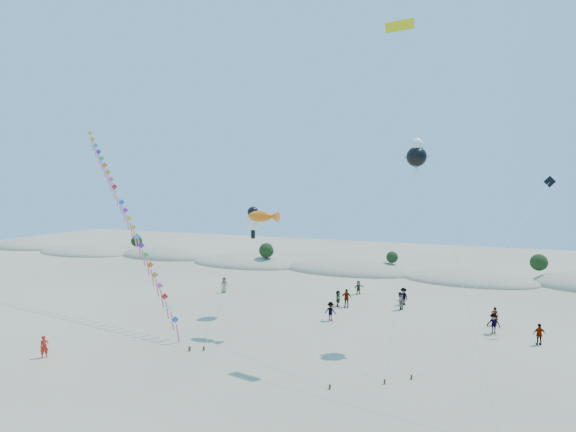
{
  "coord_description": "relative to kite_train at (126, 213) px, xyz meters",
  "views": [
    {
      "loc": [
        17.45,
        -20.27,
        12.38
      ],
      "look_at": [
        3.44,
        14.0,
        9.83
      ],
      "focal_mm": 30.0,
      "sensor_mm": 36.0,
      "label": 1
    }
  ],
  "objects": [
    {
      "name": "ground",
      "position": [
        13.47,
        -15.42,
        -9.6
      ],
      "size": [
        160.0,
        160.0,
        0.0
      ],
      "primitive_type": "plane",
      "color": "gray",
      "rests_on": "ground"
    },
    {
      "name": "dune_ridge",
      "position": [
        14.53,
        29.72,
        -9.49
      ],
      "size": [
        145.3,
        11.49,
        5.57
      ],
      "color": "gray",
      "rests_on": "ground"
    },
    {
      "name": "kite_train",
      "position": [
        0.0,
        0.0,
        0.0
      ],
      "size": [
        20.95,
        11.95,
        18.46
      ],
      "color": "#3F2D1E",
      "rests_on": "ground"
    },
    {
      "name": "fish_kite",
      "position": [
        14.18,
        -0.04,
        0.01
      ],
      "size": [
        9.88,
        9.24,
        10.11
      ],
      "color": "#3F2D1E",
      "rests_on": "ground"
    },
    {
      "name": "cartoon_kite_low",
      "position": [
        10.77,
        4.88,
        -0.71
      ],
      "size": [
        2.07,
        11.59,
        10.16
      ],
      "color": "#3F2D1E",
      "rests_on": "ground"
    },
    {
      "name": "cartoon_kite_high",
      "position": [
        26.02,
        2.35,
        4.94
      ],
      "size": [
        2.0,
        9.95,
        15.81
      ],
      "color": "#3F2D1E",
      "rests_on": "ground"
    },
    {
      "name": "parafoil_kite",
      "position": [
        25.08,
        0.29,
        13.6
      ],
      "size": [
        8.24,
        12.82,
        24.21
      ],
      "color": "#3F2D1E",
      "rests_on": "ground"
    },
    {
      "name": "dark_kite",
      "position": [
        33.25,
        5.34,
        -0.88
      ],
      "size": [
        9.55,
        15.61,
        13.0
      ],
      "color": "#3F2D1E",
      "rests_on": "ground"
    },
    {
      "name": "flyer_foreground",
      "position": [
        2.31,
        -11.38,
        -8.81
      ],
      "size": [
        0.59,
        0.68,
        1.57
      ],
      "primitive_type": "imported",
      "rotation": [
        0.0,
        0.0,
        1.11
      ],
      "color": "red",
      "rests_on": "ground"
    },
    {
      "name": "beachgoers",
      "position": [
        21.68,
        9.92,
        -8.75
      ],
      "size": [
        32.16,
        12.26,
        1.84
      ],
      "color": "slate",
      "rests_on": "ground"
    }
  ]
}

